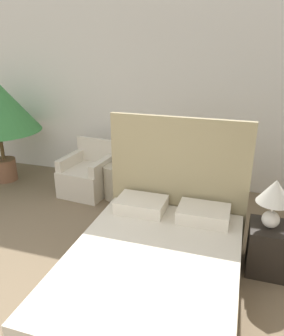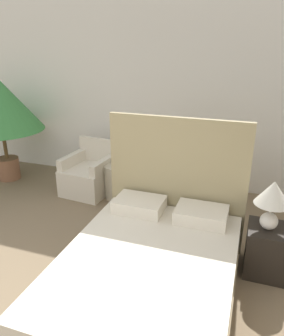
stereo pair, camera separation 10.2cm
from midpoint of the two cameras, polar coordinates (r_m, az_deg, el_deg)
wall_back at (r=5.30m, az=1.18°, el=12.86°), size 10.00×0.06×2.90m
bed at (r=3.13m, az=2.41°, el=-16.96°), size 1.54×2.09×1.49m
armchair_near_window_left at (r=5.15m, az=-8.66°, el=-1.44°), size 0.73×0.77×0.80m
armchair_near_window_right at (r=4.81m, az=1.40°, el=-2.88°), size 0.74×0.77×0.80m
nightstand at (r=3.64m, az=21.67°, el=-13.19°), size 0.41×0.42×0.51m
table_lamp at (r=3.35m, az=22.61°, el=-4.79°), size 0.33×0.33×0.50m
side_table at (r=4.92m, az=-4.06°, el=-2.40°), size 0.32×0.32×0.51m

